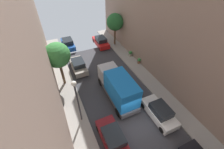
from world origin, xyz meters
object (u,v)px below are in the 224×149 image
(delivery_truck, at_px, (118,87))
(potted_plant_1, at_px, (54,56))
(parked_car_left_5, at_px, (68,44))
(lamp_post, at_px, (77,96))
(street_tree_0, at_px, (57,55))
(parked_car_right_1, at_px, (159,112))
(potted_plant_5, at_px, (139,60))
(parked_car_right_2, at_px, (101,42))
(potted_plant_3, at_px, (130,53))
(street_tree_1, at_px, (115,22))
(parked_car_left_3, at_px, (113,138))
(parked_car_left_4, at_px, (78,65))

(delivery_truck, height_order, potted_plant_1, delivery_truck)
(parked_car_left_5, bearing_deg, lamp_post, -97.16)
(street_tree_0, relative_size, potted_plant_1, 5.32)
(parked_car_right_1, relative_size, street_tree_0, 0.75)
(delivery_truck, bearing_deg, parked_car_left_5, 100.97)
(parked_car_left_5, distance_m, potted_plant_5, 12.59)
(street_tree_0, bearing_deg, parked_car_right_2, 43.20)
(parked_car_right_1, relative_size, potted_plant_3, 4.93)
(street_tree_1, bearing_deg, parked_car_left_3, -115.78)
(lamp_post, bearing_deg, parked_car_left_5, 82.84)
(parked_car_left_5, bearing_deg, potted_plant_5, -47.72)
(parked_car_right_1, bearing_deg, delivery_truck, 123.63)
(parked_car_left_5, distance_m, delivery_truck, 14.22)
(parked_car_right_2, bearing_deg, parked_car_right_1, -90.00)
(parked_car_left_3, relative_size, parked_car_right_1, 1.00)
(street_tree_0, bearing_deg, street_tree_1, 32.65)
(street_tree_1, bearing_deg, potted_plant_5, -83.63)
(parked_car_right_2, bearing_deg, parked_car_left_5, 162.57)
(parked_car_left_4, bearing_deg, lamp_post, -102.99)
(street_tree_0, distance_m, potted_plant_3, 11.52)
(parked_car_left_3, relative_size, street_tree_1, 0.78)
(parked_car_left_5, height_order, potted_plant_5, parked_car_left_5)
(parked_car_left_5, distance_m, potted_plant_1, 4.21)
(street_tree_1, xyz_separation_m, potted_plant_3, (0.61, -4.45, -3.52))
(parked_car_left_3, bearing_deg, parked_car_left_5, 90.00)
(parked_car_right_2, bearing_deg, street_tree_1, -20.03)
(parked_car_right_1, distance_m, parked_car_right_2, 16.29)
(potted_plant_3, bearing_deg, street_tree_1, 97.78)
(parked_car_right_2, bearing_deg, delivery_truck, -102.45)
(parked_car_left_4, bearing_deg, street_tree_0, -138.50)
(parked_car_left_3, distance_m, parked_car_left_5, 18.51)
(potted_plant_5, relative_size, lamp_post, 0.17)
(potted_plant_3, distance_m, lamp_post, 13.41)
(parked_car_right_2, height_order, street_tree_0, street_tree_0)
(parked_car_left_4, height_order, potted_plant_5, parked_car_left_4)
(parked_car_left_3, height_order, potted_plant_3, parked_car_left_3)
(parked_car_left_4, distance_m, delivery_truck, 7.60)
(delivery_truck, relative_size, potted_plant_3, 7.75)
(parked_car_left_3, relative_size, potted_plant_1, 3.98)
(parked_car_left_3, xyz_separation_m, potted_plant_3, (8.32, 11.52, -0.13))
(parked_car_right_2, bearing_deg, potted_plant_3, -61.10)
(parked_car_right_2, height_order, potted_plant_1, parked_car_right_2)
(parked_car_left_4, relative_size, potted_plant_1, 3.98)
(parked_car_left_3, height_order, delivery_truck, delivery_truck)
(parked_car_left_5, xyz_separation_m, delivery_truck, (2.70, -13.92, 1.07))
(street_tree_0, distance_m, street_tree_1, 12.02)
(parked_car_left_4, xyz_separation_m, lamp_post, (-1.90, -8.23, 2.87))
(potted_plant_3, bearing_deg, parked_car_right_1, -104.89)
(potted_plant_3, height_order, lamp_post, lamp_post)
(potted_plant_1, relative_size, potted_plant_3, 1.24)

